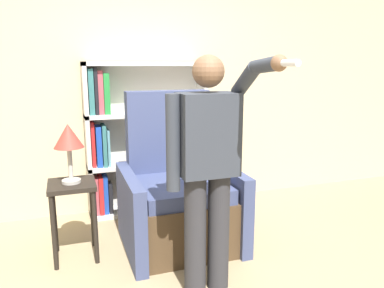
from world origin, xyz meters
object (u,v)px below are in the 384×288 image
object	(u,v)px
bookcase	(135,139)
side_table	(73,200)
person_standing	(208,164)
table_lamp	(68,139)
armchair	(178,198)

from	to	relation	value
bookcase	side_table	distance (m)	1.10
bookcase	person_standing	bearing A→B (deg)	-83.17
bookcase	table_lamp	world-z (taller)	bookcase
bookcase	table_lamp	size ratio (longest dim) A/B	3.35
armchair	bookcase	bearing A→B (deg)	104.77
person_standing	table_lamp	xyz separation A→B (m)	(-0.86, 0.78, 0.08)
armchair	table_lamp	xyz separation A→B (m)	(-0.88, -0.01, 0.59)
side_table	table_lamp	xyz separation A→B (m)	(0.00, -0.00, 0.50)
person_standing	side_table	size ratio (longest dim) A/B	2.53
person_standing	table_lamp	bearing A→B (deg)	137.81
bookcase	person_standing	distance (m)	1.62
side_table	table_lamp	distance (m)	0.50
armchair	side_table	bearing A→B (deg)	-179.36
side_table	bookcase	bearing A→B (deg)	51.09
bookcase	person_standing	world-z (taller)	person_standing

